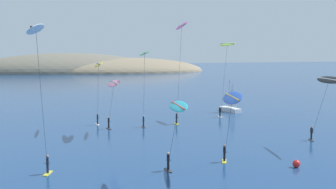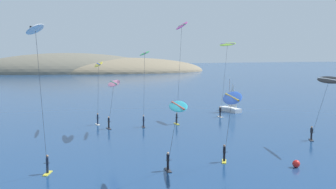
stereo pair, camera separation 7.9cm
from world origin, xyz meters
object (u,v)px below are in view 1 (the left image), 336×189
at_px(kitesurfer_cyan, 177,112).
at_px(kitesurfer_blue, 232,102).
at_px(kitesurfer_black, 327,85).
at_px(marker_buoy, 296,164).
at_px(kitesurfer_magenta, 181,33).
at_px(sailboat_near, 229,108).
at_px(kitesurfer_lime, 227,51).
at_px(kitesurfer_green, 144,61).
at_px(kitesurfer_white, 37,44).
at_px(kitesurfer_yellow, 98,69).
at_px(kitesurfer_pink, 113,87).

bearing_deg(kitesurfer_cyan, kitesurfer_blue, 20.97).
distance_m(kitesurfer_black, marker_buoy, 11.90).
bearing_deg(marker_buoy, kitesurfer_magenta, 101.55).
xyz_separation_m(sailboat_near, kitesurfer_lime, (-3.97, -7.33, 9.99)).
relative_size(kitesurfer_magenta, kitesurfer_green, 1.36).
relative_size(kitesurfer_cyan, kitesurfer_blue, 1.03).
height_order(kitesurfer_cyan, kitesurfer_lime, kitesurfer_lime).
xyz_separation_m(kitesurfer_white, kitesurfer_lime, (27.71, 26.97, -0.65)).
bearing_deg(sailboat_near, marker_buoy, -104.84).
xyz_separation_m(kitesurfer_magenta, kitesurfer_black, (12.04, -14.78, -6.07)).
height_order(kitesurfer_green, kitesurfer_blue, kitesurfer_green).
xyz_separation_m(kitesurfer_magenta, kitesurfer_yellow, (-10.74, 3.03, -4.82)).
relative_size(sailboat_near, kitesurfer_cyan, 0.81).
height_order(kitesurfer_white, kitesurfer_cyan, kitesurfer_white).
bearing_deg(kitesurfer_yellow, kitesurfer_black, -38.03).
distance_m(kitesurfer_cyan, kitesurfer_pink, 20.96).
bearing_deg(sailboat_near, kitesurfer_cyan, -120.63).
distance_m(kitesurfer_magenta, kitesurfer_black, 20.00).
bearing_deg(marker_buoy, kitesurfer_lime, 79.23).
bearing_deg(kitesurfer_pink, kitesurfer_lime, 21.66).
bearing_deg(kitesurfer_blue, kitesurfer_cyan, -159.03).
bearing_deg(marker_buoy, kitesurfer_pink, 125.14).
height_order(kitesurfer_cyan, kitesurfer_green, kitesurfer_green).
xyz_separation_m(kitesurfer_yellow, marker_buoy, (15.02, -23.99, -7.83)).
height_order(kitesurfer_magenta, kitesurfer_lime, kitesurfer_magenta).
height_order(kitesurfer_magenta, kitesurfer_green, kitesurfer_magenta).
height_order(kitesurfer_blue, kitesurfer_yellow, kitesurfer_yellow).
relative_size(kitesurfer_lime, kitesurfer_pink, 1.48).
height_order(kitesurfer_white, kitesurfer_blue, kitesurfer_white).
xyz_separation_m(kitesurfer_cyan, kitesurfer_pink, (-1.71, 20.88, 0.33)).
distance_m(kitesurfer_magenta, kitesurfer_lime, 11.46).
height_order(kitesurfer_cyan, kitesurfer_blue, kitesurfer_blue).
xyz_separation_m(kitesurfer_cyan, marker_buoy, (12.04, 1.35, -5.50)).
bearing_deg(kitesurfer_cyan, kitesurfer_black, 20.83).
distance_m(kitesurfer_black, kitesurfer_blue, 14.99).
bearing_deg(kitesurfer_green, kitesurfer_pink, -178.35).
distance_m(kitesurfer_pink, marker_buoy, 24.58).
relative_size(kitesurfer_lime, kitesurfer_blue, 1.67).
distance_m(kitesurfer_magenta, marker_buoy, 24.85).
distance_m(kitesurfer_black, kitesurfer_pink, 25.32).
bearing_deg(kitesurfer_black, kitesurfer_blue, -159.22).
relative_size(kitesurfer_lime, kitesurfer_yellow, 1.29).
bearing_deg(kitesurfer_white, kitesurfer_yellow, 72.48).
height_order(kitesurfer_white, marker_buoy, kitesurfer_white).
bearing_deg(kitesurfer_blue, kitesurfer_green, 100.36).
relative_size(kitesurfer_green, kitesurfer_blue, 1.50).
distance_m(kitesurfer_cyan, kitesurfer_green, 21.44).
bearing_deg(kitesurfer_pink, sailboat_near, 32.99).
bearing_deg(kitesurfer_cyan, sailboat_near, 59.37).
bearing_deg(sailboat_near, kitesurfer_black, -92.75).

